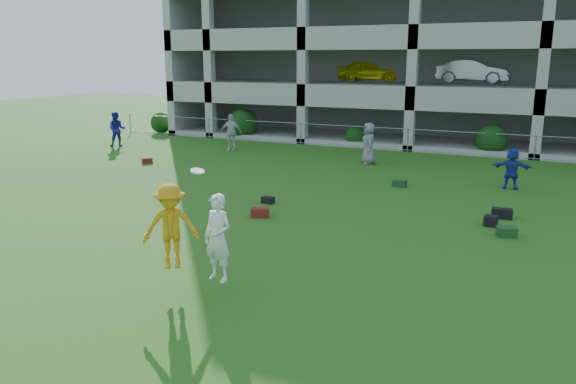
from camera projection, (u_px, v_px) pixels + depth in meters
The scene contains 16 objects.
ground at pixel (201, 281), 12.10m from camera, with size 100.00×100.00×0.00m, color #235114.
bystander_a at pixel (117, 129), 30.21m from camera, with size 0.91×0.71×1.87m, color navy.
bystander_b at pixel (231, 132), 29.05m from camera, with size 1.10×0.46×1.88m, color silver.
bystander_c at pixel (369, 143), 25.29m from camera, with size 0.91×0.59×1.87m, color slate.
bystander_d at pixel (512, 169), 20.44m from camera, with size 1.42×0.45×1.53m, color #213299.
bag_red_a at pixel (260, 213), 16.95m from camera, with size 0.55×0.30×0.28m, color #601510.
bag_black_b at pixel (268, 200), 18.56m from camera, with size 0.40×0.25×0.22m, color black.
bag_green_c at pixel (506, 232), 15.11m from camera, with size 0.50×0.35×0.26m, color #143816.
crate_d at pixel (491, 221), 16.05m from camera, with size 0.35×0.35×0.30m, color black.
bag_black_e at pixel (502, 213), 16.82m from camera, with size 0.60×0.30×0.30m, color black.
bag_red_f at pixel (147, 161), 25.63m from camera, with size 0.45×0.28×0.24m, color #591C0F.
bag_green_g at pixel (399, 184), 20.93m from camera, with size 0.50×0.30×0.25m, color #133618.
frisbee_contest at pixel (183, 229), 11.33m from camera, with size 2.08×1.18×2.28m.
parking_garage at pixel (444, 36), 35.12m from camera, with size 30.00×14.00×12.00m.
fence at pixel (408, 140), 28.71m from camera, with size 36.06×0.06×1.20m.
shrub_row at pixel (506, 125), 27.23m from camera, with size 34.38×2.52×3.50m.
Camera 1 is at (6.48, -9.46, 4.70)m, focal length 35.00 mm.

